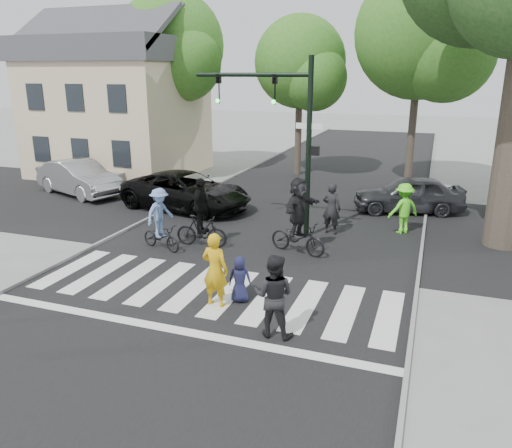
{
  "coord_description": "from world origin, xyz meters",
  "views": [
    {
      "loc": [
        5.14,
        -9.9,
        5.48
      ],
      "look_at": [
        0.5,
        3.0,
        1.3
      ],
      "focal_mm": 35.0,
      "sensor_mm": 36.0,
      "label": 1
    }
  ],
  "objects": [
    {
      "name": "cyclist_right",
      "position": [
        1.36,
        4.5,
        1.09
      ],
      "size": [
        2.03,
        1.88,
        2.43
      ],
      "color": "black",
      "rests_on": "ground"
    },
    {
      "name": "car_grey",
      "position": [
        4.3,
        10.72,
        0.74
      ],
      "size": [
        4.65,
        2.81,
        1.48
      ],
      "primitive_type": "imported",
      "rotation": [
        0.0,
        0.0,
        -1.31
      ],
      "color": "#2D2E33",
      "rests_on": "ground"
    },
    {
      "name": "bg_tree_2",
      "position": [
        -1.76,
        16.62,
        5.78
      ],
      "size": [
        5.04,
        4.8,
        8.4
      ],
      "color": "brown",
      "rests_on": "ground"
    },
    {
      "name": "bystander_hivis",
      "position": [
        4.3,
        7.76,
        0.9
      ],
      "size": [
        1.32,
        1.25,
        1.8
      ],
      "primitive_type": "imported",
      "rotation": [
        0.0,
        0.0,
        3.81
      ],
      "color": "#59E724",
      "rests_on": "ground"
    },
    {
      "name": "road_stem",
      "position": [
        0.0,
        5.0,
        0.01
      ],
      "size": [
        10.0,
        70.0,
        0.01
      ],
      "primitive_type": "cube",
      "color": "black",
      "rests_on": "ground"
    },
    {
      "name": "curb_right",
      "position": [
        5.05,
        5.0,
        0.05
      ],
      "size": [
        0.1,
        70.0,
        0.1
      ],
      "primitive_type": "cube",
      "color": "gray",
      "rests_on": "ground"
    },
    {
      "name": "pedestrian_child",
      "position": [
        0.92,
        0.65,
        0.59
      ],
      "size": [
        0.64,
        0.48,
        1.18
      ],
      "primitive_type": "imported",
      "rotation": [
        0.0,
        0.0,
        3.33
      ],
      "color": "#191B3D",
      "rests_on": "ground"
    },
    {
      "name": "car_suv",
      "position": [
        -4.39,
        8.05,
        0.78
      ],
      "size": [
        5.96,
        3.55,
        1.55
      ],
      "primitive_type": "imported",
      "rotation": [
        0.0,
        0.0,
        1.39
      ],
      "color": "black",
      "rests_on": "ground"
    },
    {
      "name": "pedestrian_adult",
      "position": [
        2.21,
        -0.66,
        0.93
      ],
      "size": [
        0.93,
        0.73,
        1.85
      ],
      "primitive_type": "imported",
      "rotation": [
        0.0,
        0.0,
        3.18
      ],
      "color": "black",
      "rests_on": "ground"
    },
    {
      "name": "curb_left",
      "position": [
        -5.05,
        5.0,
        0.05
      ],
      "size": [
        0.1,
        70.0,
        0.1
      ],
      "primitive_type": "cube",
      "color": "gray",
      "rests_on": "ground"
    },
    {
      "name": "cyclist_mid",
      "position": [
        -1.77,
        4.06,
        0.93
      ],
      "size": [
        1.77,
        1.08,
        2.27
      ],
      "color": "black",
      "rests_on": "ground"
    },
    {
      "name": "bg_tree_1",
      "position": [
        -8.7,
        15.48,
        6.65
      ],
      "size": [
        6.09,
        5.8,
        9.8
      ],
      "color": "brown",
      "rests_on": "ground"
    },
    {
      "name": "bg_tree_0",
      "position": [
        -13.74,
        16.0,
        6.14
      ],
      "size": [
        5.46,
        5.2,
        8.97
      ],
      "color": "brown",
      "rests_on": "ground"
    },
    {
      "name": "crosswalk",
      "position": [
        0.0,
        0.66,
        0.01
      ],
      "size": [
        10.0,
        3.85,
        0.01
      ],
      "color": "silver",
      "rests_on": "ground"
    },
    {
      "name": "car_silver",
      "position": [
        -10.27,
        8.7,
        0.8
      ],
      "size": [
        5.14,
        3.26,
        1.6
      ],
      "primitive_type": "imported",
      "rotation": [
        0.0,
        0.0,
        1.22
      ],
      "color": "gray",
      "rests_on": "ground"
    },
    {
      "name": "ground",
      "position": [
        0.0,
        0.0,
        0.0
      ],
      "size": [
        120.0,
        120.0,
        0.0
      ],
      "primitive_type": "plane",
      "color": "gray",
      "rests_on": "ground"
    },
    {
      "name": "pedestrian_woman",
      "position": [
        0.44,
        0.25,
        0.93
      ],
      "size": [
        0.72,
        0.51,
        1.86
      ],
      "primitive_type": "imported",
      "rotation": [
        0.0,
        0.0,
        3.05
      ],
      "color": "gold",
      "rests_on": "ground"
    },
    {
      "name": "road_cross",
      "position": [
        0.0,
        8.0,
        0.01
      ],
      "size": [
        70.0,
        10.0,
        0.01
      ],
      "primitive_type": "cube",
      "color": "black",
      "rests_on": "ground"
    },
    {
      "name": "bystander_dark",
      "position": [
        1.93,
        6.84,
        0.91
      ],
      "size": [
        0.73,
        0.54,
        1.83
      ],
      "primitive_type": "imported",
      "rotation": [
        0.0,
        0.0,
        2.99
      ],
      "color": "black",
      "rests_on": "ground"
    },
    {
      "name": "bg_tree_3",
      "position": [
        4.31,
        15.27,
        6.94
      ],
      "size": [
        6.3,
        6.0,
        10.2
      ],
      "color": "brown",
      "rests_on": "ground"
    },
    {
      "name": "traffic_signal",
      "position": [
        0.35,
        6.2,
        3.9
      ],
      "size": [
        4.45,
        0.29,
        6.0
      ],
      "color": "black",
      "rests_on": "ground"
    },
    {
      "name": "house",
      "position": [
        -11.49,
        13.98,
        3.8
      ],
      "size": [
        8.4,
        8.1,
        8.82
      ],
      "color": "beige",
      "rests_on": "ground"
    },
    {
      "name": "cyclist_left",
      "position": [
        -2.86,
        3.35,
        0.87
      ],
      "size": [
        1.68,
        1.16,
        2.02
      ],
      "color": "black",
      "rests_on": "ground"
    }
  ]
}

